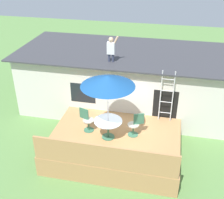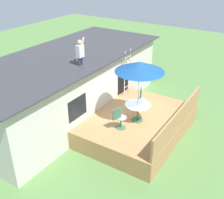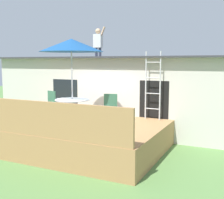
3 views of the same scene
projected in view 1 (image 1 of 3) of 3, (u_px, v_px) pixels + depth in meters
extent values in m
plane|color=#567F42|center=(116.00, 150.00, 11.44)|extent=(40.00, 40.00, 0.00)
cube|color=beige|center=(131.00, 81.00, 13.83)|extent=(10.00, 4.00, 2.79)
cube|color=#38383D|center=(132.00, 52.00, 13.13)|extent=(10.50, 4.50, 0.06)
cube|color=black|center=(83.00, 93.00, 12.38)|extent=(1.10, 0.03, 0.90)
cube|color=black|center=(164.00, 112.00, 11.98)|extent=(1.00, 0.03, 2.00)
cube|color=#A87A4C|center=(116.00, 142.00, 11.24)|extent=(4.89, 3.91, 0.80)
cube|color=#A87A4C|center=(104.00, 157.00, 9.20)|extent=(4.79, 0.08, 0.90)
cylinder|color=#33664C|center=(108.00, 137.00, 10.86)|extent=(0.48, 0.48, 0.03)
cylinder|color=#33664C|center=(108.00, 129.00, 10.69)|extent=(0.07, 0.07, 0.71)
cylinder|color=silver|center=(108.00, 121.00, 10.52)|extent=(1.04, 1.04, 0.03)
cylinder|color=silver|center=(108.00, 110.00, 10.29)|extent=(0.04, 0.04, 2.40)
cone|color=#194C8C|center=(108.00, 81.00, 9.73)|extent=(1.90, 1.90, 0.38)
cylinder|color=silver|center=(160.00, 96.00, 11.42)|extent=(0.04, 0.04, 2.20)
cylinder|color=silver|center=(173.00, 97.00, 11.33)|extent=(0.04, 0.04, 2.20)
cylinder|color=silver|center=(165.00, 113.00, 11.74)|extent=(0.48, 0.03, 0.03)
cylinder|color=silver|center=(166.00, 102.00, 11.50)|extent=(0.48, 0.03, 0.03)
cylinder|color=silver|center=(167.00, 91.00, 11.25)|extent=(0.48, 0.03, 0.03)
cylinder|color=silver|center=(168.00, 79.00, 11.01)|extent=(0.48, 0.03, 0.03)
cylinder|color=#33384C|center=(109.00, 58.00, 12.00)|extent=(0.10, 0.10, 0.34)
cylinder|color=#33384C|center=(113.00, 58.00, 11.97)|extent=(0.10, 0.10, 0.34)
cube|color=silver|center=(111.00, 48.00, 11.78)|extent=(0.32, 0.20, 0.50)
sphere|color=tan|center=(111.00, 39.00, 11.60)|extent=(0.20, 0.20, 0.20)
cylinder|color=tan|center=(115.00, 41.00, 11.60)|extent=(0.26, 0.08, 0.44)
cylinder|color=#33664C|center=(89.00, 130.00, 11.26)|extent=(0.40, 0.40, 0.02)
cylinder|color=#33664C|center=(89.00, 125.00, 11.16)|extent=(0.06, 0.06, 0.44)
cylinder|color=#A59E8C|center=(88.00, 120.00, 11.04)|extent=(0.44, 0.44, 0.04)
cube|color=#33664C|center=(84.00, 114.00, 11.02)|extent=(0.39, 0.17, 0.44)
cylinder|color=#33664C|center=(133.00, 134.00, 11.00)|extent=(0.40, 0.40, 0.02)
cylinder|color=#33664C|center=(133.00, 130.00, 10.89)|extent=(0.06, 0.06, 0.44)
cylinder|color=#A59E8C|center=(133.00, 125.00, 10.78)|extent=(0.44, 0.44, 0.04)
cube|color=#33664C|center=(139.00, 119.00, 10.69)|extent=(0.39, 0.18, 0.44)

